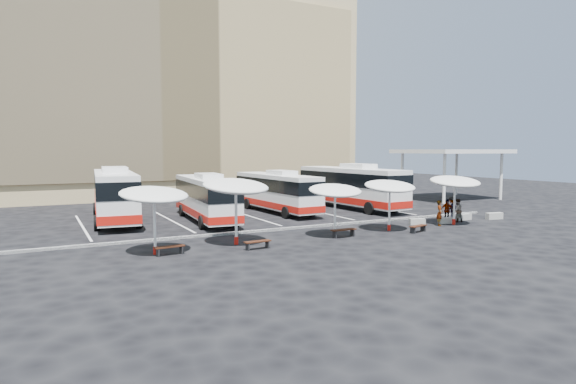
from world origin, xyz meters
name	(u,v)px	position (x,y,z in m)	size (l,w,h in m)	color
ground	(296,230)	(0.00, 0.00, 0.00)	(120.00, 120.00, 0.00)	black
sandstone_building	(170,88)	(0.00, 31.87, 12.63)	(42.00, 18.25, 29.60)	tan
service_canopy	(452,153)	(24.00, 10.00, 4.87)	(10.00, 8.00, 5.20)	white
curb_divider	(292,228)	(0.00, 0.50, 0.07)	(34.00, 0.25, 0.15)	black
bay_lines	(247,215)	(0.00, 8.00, 0.01)	(24.15, 12.00, 0.01)	white
bus_0	(115,193)	(-9.65, 9.77, 2.03)	(3.79, 12.70, 3.97)	white
bus_1	(206,196)	(-3.81, 6.66, 1.79)	(3.20, 11.16, 3.50)	white
bus_2	(276,191)	(2.89, 8.70, 1.79)	(2.88, 11.12, 3.50)	white
bus_3	(350,185)	(9.88, 8.09, 2.03)	(3.39, 12.63, 3.97)	white
sunshade_0	(154,195)	(-9.54, -3.00, 2.95)	(4.03, 4.07, 3.47)	white
sunshade_1	(236,186)	(-5.07, -2.51, 3.17)	(4.14, 4.18, 3.74)	white
sunshade_2	(335,191)	(0.90, -3.16, 2.76)	(3.73, 3.76, 3.25)	white
sunshade_3	(390,186)	(5.25, -2.82, 2.83)	(3.83, 3.86, 3.34)	white
sunshade_4	(455,182)	(10.84, -2.93, 2.96)	(4.19, 4.22, 3.49)	white
wood_bench_0	(170,248)	(-8.96, -3.52, 0.35)	(1.51, 0.53, 0.45)	black
wood_bench_1	(257,243)	(-4.58, -4.25, 0.34)	(1.46, 0.48, 0.44)	black
wood_bench_2	(344,231)	(1.34, -3.43, 0.37)	(1.59, 0.43, 0.49)	black
wood_bench_3	(418,227)	(6.41, -4.20, 0.34)	(1.49, 0.74, 0.44)	black
conc_bench_0	(417,222)	(8.58, -1.77, 0.20)	(1.09, 0.36, 0.41)	gray
conc_bench_1	(446,221)	(10.69, -2.35, 0.20)	(1.09, 0.36, 0.41)	gray
conc_bench_2	(464,217)	(13.20, -1.65, 0.22)	(1.18, 0.39, 0.44)	gray
conc_bench_3	(494,216)	(15.53, -2.42, 0.24)	(1.28, 0.43, 0.48)	gray
passenger_0	(440,213)	(9.57, -2.87, 0.87)	(0.64, 0.42, 1.74)	black
passenger_1	(458,211)	(11.95, -2.21, 0.83)	(0.81, 0.63, 1.66)	black
passenger_2	(447,210)	(11.63, -1.52, 0.80)	(0.93, 0.39, 1.60)	black
passenger_3	(452,208)	(12.54, -1.12, 0.85)	(1.10, 0.63, 1.70)	black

